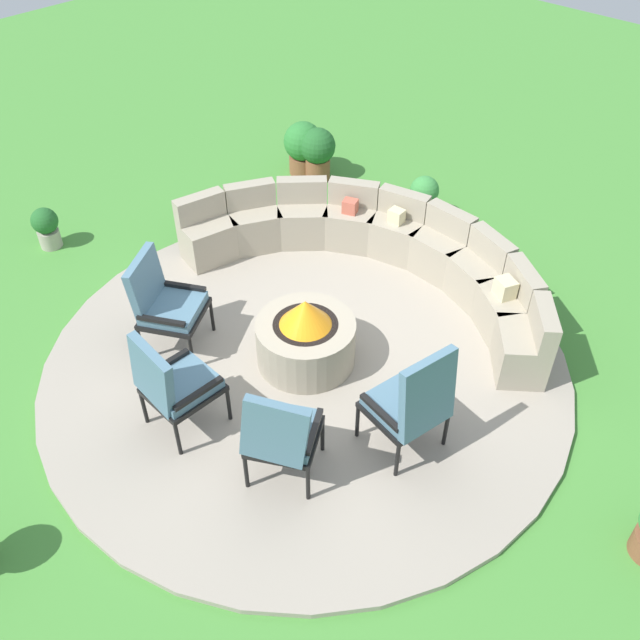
# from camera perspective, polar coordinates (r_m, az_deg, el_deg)

# --- Properties ---
(ground_plane) EXTENTS (24.00, 24.00, 0.00)m
(ground_plane) POSITION_cam_1_polar(r_m,az_deg,el_deg) (6.84, -1.15, -3.63)
(ground_plane) COLOR #478C38
(patio_circle) EXTENTS (5.16, 5.16, 0.06)m
(patio_circle) POSITION_cam_1_polar(r_m,az_deg,el_deg) (6.82, -1.15, -3.46)
(patio_circle) COLOR #9E9384
(patio_circle) RESTS_ON ground_plane
(fire_pit) EXTENTS (0.97, 0.97, 0.75)m
(fire_pit) POSITION_cam_1_polar(r_m,az_deg,el_deg) (6.60, -1.19, -1.47)
(fire_pit) COLOR #9E937F
(fire_pit) RESTS_ON patio_circle
(curved_stone_bench) EXTENTS (4.23, 2.17, 0.76)m
(curved_stone_bench) POSITION_cam_1_polar(r_m,az_deg,el_deg) (7.67, 4.94, 5.57)
(curved_stone_bench) COLOR #9E937F
(curved_stone_bench) RESTS_ON patio_circle
(lounge_chair_front_left) EXTENTS (0.78, 0.80, 1.04)m
(lounge_chair_front_left) POSITION_cam_1_polar(r_m,az_deg,el_deg) (6.79, -12.87, 1.53)
(lounge_chair_front_left) COLOR black
(lounge_chair_front_left) RESTS_ON patio_circle
(lounge_chair_front_right) EXTENTS (0.59, 0.61, 1.11)m
(lounge_chair_front_right) POSITION_cam_1_polar(r_m,az_deg,el_deg) (5.94, -12.22, -5.14)
(lounge_chair_front_right) COLOR black
(lounge_chair_front_right) RESTS_ON patio_circle
(lounge_chair_back_left) EXTENTS (0.75, 0.77, 1.06)m
(lounge_chair_back_left) POSITION_cam_1_polar(r_m,az_deg,el_deg) (5.47, -3.28, -9.39)
(lounge_chair_back_left) COLOR black
(lounge_chair_back_left) RESTS_ON patio_circle
(lounge_chair_back_right) EXTENTS (0.69, 0.68, 1.15)m
(lounge_chair_back_right) POSITION_cam_1_polar(r_m,az_deg,el_deg) (5.69, 7.74, -6.75)
(lounge_chair_back_right) COLOR black
(lounge_chair_back_right) RESTS_ON patio_circle
(potted_plant_0) EXTENTS (0.54, 0.54, 0.74)m
(potted_plant_0) POSITION_cam_1_polar(r_m,az_deg,el_deg) (9.73, -1.41, 14.25)
(potted_plant_0) COLOR brown
(potted_plant_0) RESTS_ON ground_plane
(potted_plant_3) EXTENTS (0.36, 0.36, 0.58)m
(potted_plant_3) POSITION_cam_1_polar(r_m,az_deg,el_deg) (8.85, 8.62, 10.11)
(potted_plant_3) COLOR #A89E8E
(potted_plant_3) RESTS_ON ground_plane
(potted_plant_4) EXTENTS (0.31, 0.31, 0.52)m
(potted_plant_4) POSITION_cam_1_polar(r_m,az_deg,el_deg) (8.86, -21.82, 7.24)
(potted_plant_4) COLOR #A89E8E
(potted_plant_4) RESTS_ON ground_plane
(potted_plant_5) EXTENTS (0.49, 0.49, 0.74)m
(potted_plant_5) POSITION_cam_1_polar(r_m,az_deg,el_deg) (9.57, -0.19, 13.87)
(potted_plant_5) COLOR brown
(potted_plant_5) RESTS_ON ground_plane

